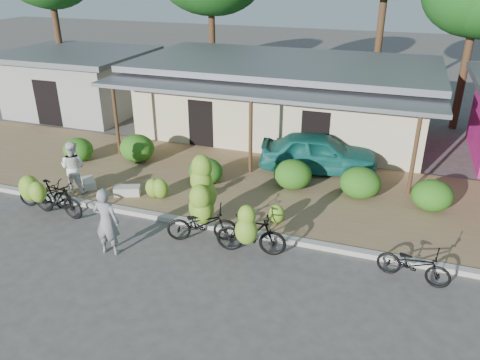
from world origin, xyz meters
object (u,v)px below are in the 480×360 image
(bike_far_left, at_px, (41,193))
(bike_right, at_px, (250,233))
(bike_left, at_px, (55,198))
(bike_far_right, at_px, (414,264))
(vendor, at_px, (107,222))
(teal_van, at_px, (319,153))
(bike_center, at_px, (202,207))
(sack_far, at_px, (89,183))
(bystander, at_px, (73,167))
(sack_near, at_px, (127,191))

(bike_far_left, relative_size, bike_right, 0.95)
(bike_right, bearing_deg, bike_left, 82.30)
(bike_far_right, bearing_deg, vendor, 110.72)
(bike_far_right, relative_size, teal_van, 0.43)
(bike_center, height_order, bike_right, bike_center)
(sack_far, distance_m, teal_van, 8.28)
(bystander, xyz_separation_m, teal_van, (7.43, 4.40, -0.16))
(bike_far_right, height_order, sack_near, bike_far_right)
(sack_far, bearing_deg, bike_far_right, -9.04)
(sack_far, bearing_deg, sack_near, -3.27)
(vendor, bearing_deg, bike_far_right, -174.55)
(sack_far, bearing_deg, bike_far_left, -106.70)
(bike_far_left, relative_size, bike_left, 0.95)
(sack_near, distance_m, vendor, 3.36)
(bike_center, xyz_separation_m, teal_van, (2.32, 5.43, -0.06))
(teal_van, bearing_deg, bike_center, 146.76)
(bike_left, relative_size, bystander, 1.10)
(bike_far_right, relative_size, bystander, 1.04)
(sack_near, bearing_deg, teal_van, 35.84)
(bike_center, bearing_deg, bike_far_right, -111.32)
(sack_near, distance_m, teal_van, 6.99)
(bystander, bearing_deg, sack_near, -175.66)
(bike_left, xyz_separation_m, vendor, (2.69, -1.21, 0.33))
(bike_far_left, xyz_separation_m, bike_far_right, (11.17, -0.01, -0.13))
(bike_center, bearing_deg, bike_far_left, 73.72)
(bike_left, xyz_separation_m, bike_right, (6.33, -0.09, 0.07))
(bike_far_left, xyz_separation_m, vendor, (3.40, -1.42, 0.37))
(bike_far_left, relative_size, teal_van, 0.44)
(teal_van, bearing_deg, bike_far_left, 116.11)
(bike_far_left, xyz_separation_m, teal_van, (7.74, 5.67, 0.26))
(bystander, bearing_deg, bike_far_left, 70.47)
(bike_far_right, height_order, sack_far, bike_far_right)
(sack_near, bearing_deg, bystander, -169.81)
(bike_left, distance_m, bike_right, 6.33)
(bike_far_left, bearing_deg, bike_far_right, -98.67)
(sack_far, distance_m, vendor, 4.30)
(bike_right, xyz_separation_m, bike_far_right, (4.14, 0.29, -0.24))
(bystander, relative_size, teal_van, 0.42)
(bike_right, xyz_separation_m, sack_near, (-4.94, 1.90, -0.44))
(bike_far_left, xyz_separation_m, sack_near, (2.10, 1.59, -0.32))
(bike_far_left, height_order, sack_near, bike_far_left)
(bike_left, xyz_separation_m, bike_far_right, (10.47, 0.20, -0.17))
(bike_far_right, relative_size, vendor, 0.96)
(bystander, bearing_deg, bike_far_right, 167.39)
(bike_far_right, distance_m, teal_van, 6.65)
(bike_right, relative_size, vendor, 1.02)
(bike_far_right, xyz_separation_m, sack_near, (-9.08, 1.61, -0.20))
(bike_far_left, height_order, bike_left, bike_left)
(bike_far_left, distance_m, sack_near, 2.65)
(sack_far, bearing_deg, teal_van, 28.85)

